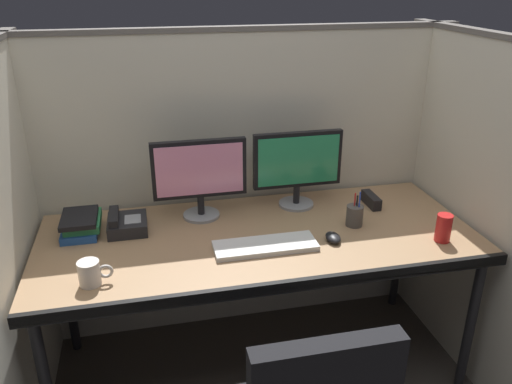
% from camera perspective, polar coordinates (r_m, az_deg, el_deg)
% --- Properties ---
extents(cubicle_partition_rear, '(2.21, 0.06, 1.57)m').
position_cam_1_polar(cubicle_partition_rear, '(2.63, -1.88, 0.72)').
color(cubicle_partition_rear, beige).
rests_on(cubicle_partition_rear, ground).
extents(cubicle_partition_left, '(0.06, 1.41, 1.57)m').
position_cam_1_polar(cubicle_partition_left, '(2.17, -25.77, -6.98)').
color(cubicle_partition_left, beige).
rests_on(cubicle_partition_left, ground).
extents(cubicle_partition_right, '(0.06, 1.41, 1.57)m').
position_cam_1_polar(cubicle_partition_right, '(2.55, 23.19, -2.06)').
color(cubicle_partition_right, beige).
rests_on(cubicle_partition_right, ground).
extents(desk, '(1.90, 0.80, 0.74)m').
position_cam_1_polar(desk, '(2.27, 0.35, -5.93)').
color(desk, '#997551').
rests_on(desk, ground).
extents(monitor_left, '(0.43, 0.17, 0.37)m').
position_cam_1_polar(monitor_left, '(2.34, -6.30, 2.03)').
color(monitor_left, gray).
rests_on(monitor_left, desk).
extents(monitor_right, '(0.43, 0.17, 0.37)m').
position_cam_1_polar(monitor_right, '(2.45, 4.64, 3.10)').
color(monitor_right, gray).
rests_on(monitor_right, desk).
extents(keyboard_main, '(0.43, 0.15, 0.02)m').
position_cam_1_polar(keyboard_main, '(2.15, 1.11, -5.99)').
color(keyboard_main, silver).
rests_on(keyboard_main, desk).
extents(computer_mouse, '(0.06, 0.10, 0.04)m').
position_cam_1_polar(computer_mouse, '(2.22, 8.56, -5.02)').
color(computer_mouse, black).
rests_on(computer_mouse, desk).
extents(soda_can, '(0.07, 0.07, 0.12)m').
position_cam_1_polar(soda_can, '(2.32, 20.11, -3.77)').
color(soda_can, red).
rests_on(soda_can, desk).
extents(book_stack, '(0.16, 0.23, 0.09)m').
position_cam_1_polar(book_stack, '(2.38, -18.86, -3.38)').
color(book_stack, '#1E478C').
rests_on(book_stack, desk).
extents(pen_cup, '(0.08, 0.08, 0.17)m').
position_cam_1_polar(pen_cup, '(2.36, 10.90, -2.57)').
color(pen_cup, '#4C4742').
rests_on(pen_cup, desk).
extents(red_stapler, '(0.04, 0.15, 0.06)m').
position_cam_1_polar(red_stapler, '(2.58, 12.67, -0.87)').
color(red_stapler, black).
rests_on(red_stapler, desk).
extents(desk_phone, '(0.17, 0.19, 0.09)m').
position_cam_1_polar(desk_phone, '(2.35, -14.24, -3.43)').
color(desk_phone, black).
rests_on(desk_phone, desk).
extents(coffee_mug, '(0.13, 0.08, 0.09)m').
position_cam_1_polar(coffee_mug, '(1.99, -17.94, -8.57)').
color(coffee_mug, silver).
rests_on(coffee_mug, desk).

